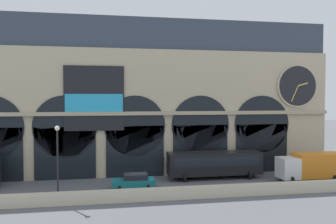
{
  "coord_description": "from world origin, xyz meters",
  "views": [
    {
      "loc": [
        -3.05,
        -35.42,
        9.3
      ],
      "look_at": [
        3.98,
        5.0,
        7.71
      ],
      "focal_mm": 36.4,
      "sensor_mm": 36.0,
      "label": 1
    }
  ],
  "objects_px": {
    "box_truck_east": "(311,166)",
    "bus_mideast": "(214,163)",
    "street_lamp_quayside": "(58,154)",
    "car_center": "(134,181)"
  },
  "relations": [
    {
      "from": "box_truck_east",
      "to": "street_lamp_quayside",
      "type": "height_order",
      "value": "street_lamp_quayside"
    },
    {
      "from": "car_center",
      "to": "bus_mideast",
      "type": "height_order",
      "value": "bus_mideast"
    },
    {
      "from": "car_center",
      "to": "box_truck_east",
      "type": "relative_size",
      "value": 0.59
    },
    {
      "from": "car_center",
      "to": "bus_mideast",
      "type": "relative_size",
      "value": 0.4
    },
    {
      "from": "bus_mideast",
      "to": "car_center",
      "type": "bearing_deg",
      "value": -162.53
    },
    {
      "from": "box_truck_east",
      "to": "bus_mideast",
      "type": "bearing_deg",
      "value": 163.99
    },
    {
      "from": "box_truck_east",
      "to": "street_lamp_quayside",
      "type": "xyz_separation_m",
      "value": [
        -27.13,
        -3.58,
        2.71
      ]
    },
    {
      "from": "car_center",
      "to": "street_lamp_quayside",
      "type": "xyz_separation_m",
      "value": [
        -7.04,
        -3.55,
        3.61
      ]
    },
    {
      "from": "box_truck_east",
      "to": "street_lamp_quayside",
      "type": "bearing_deg",
      "value": -172.48
    },
    {
      "from": "car_center",
      "to": "street_lamp_quayside",
      "type": "relative_size",
      "value": 0.64
    }
  ]
}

